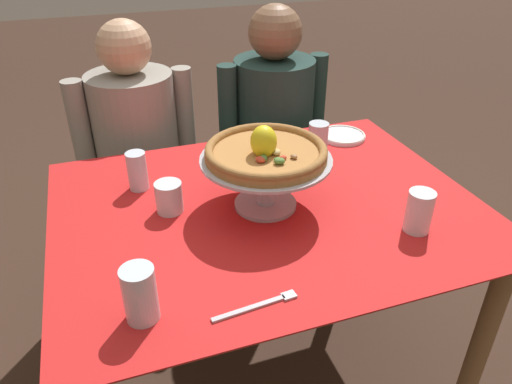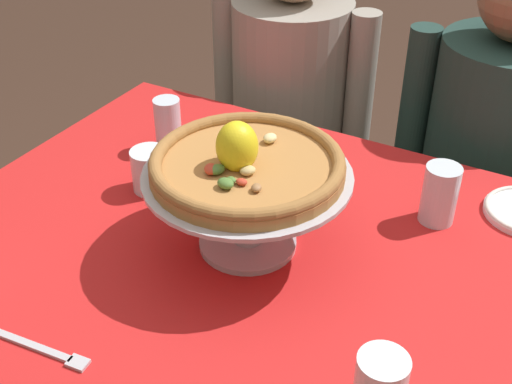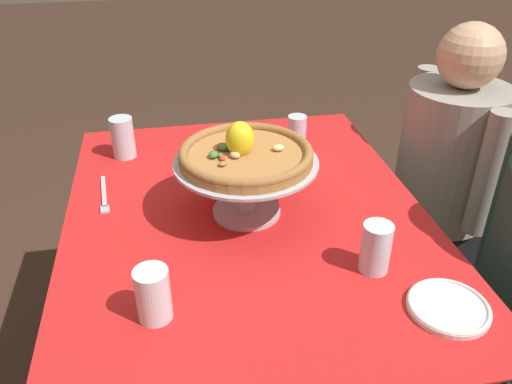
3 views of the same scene
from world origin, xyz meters
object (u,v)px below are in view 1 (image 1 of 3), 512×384
(water_glass_front_left, at_px, (140,297))
(water_glass_side_left, at_px, (169,199))
(water_glass_back_left, at_px, (138,173))
(diner_left, at_px, (140,164))
(dinner_fork, at_px, (260,305))
(pizza, at_px, (266,151))
(water_glass_back_right, at_px, (318,142))
(pizza_stand, at_px, (266,174))
(side_plate, at_px, (343,135))
(diner_right, at_px, (273,144))
(water_glass_front_right, at_px, (419,214))

(water_glass_front_left, relative_size, water_glass_side_left, 1.44)
(water_glass_back_left, relative_size, diner_left, 0.11)
(dinner_fork, bearing_deg, pizza, 68.25)
(water_glass_back_left, bearing_deg, pizza, -33.96)
(water_glass_front_left, relative_size, water_glass_back_left, 1.08)
(pizza, xyz_separation_m, water_glass_back_right, (0.29, 0.25, -0.13))
(water_glass_back_right, bearing_deg, diner_left, 138.51)
(pizza_stand, height_order, side_plate, pizza_stand)
(water_glass_back_left, xyz_separation_m, diner_right, (0.64, 0.51, -0.23))
(water_glass_side_left, height_order, side_plate, water_glass_side_left)
(water_glass_front_left, bearing_deg, diner_left, 84.11)
(pizza_stand, relative_size, diner_left, 0.32)
(water_glass_back_right, height_order, water_glass_front_right, water_glass_back_right)
(diner_left, bearing_deg, water_glass_front_right, -57.64)
(water_glass_back_right, xyz_separation_m, side_plate, (0.16, 0.10, -0.04))
(side_plate, bearing_deg, water_glass_back_left, -170.57)
(side_plate, bearing_deg, diner_right, 109.92)
(water_glass_front_left, distance_m, water_glass_front_right, 0.75)
(water_glass_side_left, bearing_deg, water_glass_back_left, 112.96)
(diner_left, bearing_deg, water_glass_back_left, -95.16)
(water_glass_front_left, bearing_deg, dinner_fork, -11.76)
(water_glass_back_right, xyz_separation_m, water_glass_front_right, (0.06, -0.50, -0.00))
(water_glass_front_right, bearing_deg, water_glass_back_left, 145.40)
(water_glass_side_left, bearing_deg, water_glass_front_left, -108.35)
(water_glass_front_left, bearing_deg, water_glass_side_left, 71.65)
(pizza, height_order, diner_left, diner_left)
(water_glass_back_right, distance_m, dinner_fork, 0.77)
(water_glass_back_right, height_order, dinner_fork, water_glass_back_right)
(pizza_stand, relative_size, water_glass_back_right, 3.07)
(water_glass_front_right, xyz_separation_m, water_glass_side_left, (-0.62, 0.31, -0.01))
(pizza_stand, distance_m, diner_right, 0.84)
(water_glass_front_left, xyz_separation_m, water_glass_back_left, (0.06, 0.56, -0.00))
(water_glass_front_left, bearing_deg, side_plate, 39.12)
(water_glass_front_left, height_order, side_plate, water_glass_front_left)
(pizza_stand, height_order, diner_right, diner_right)
(dinner_fork, distance_m, diner_right, 1.22)
(diner_right, bearing_deg, pizza_stand, -112.60)
(pizza, bearing_deg, dinner_fork, -111.75)
(water_glass_back_left, height_order, side_plate, water_glass_back_left)
(water_glass_back_right, bearing_deg, pizza_stand, -138.66)
(pizza, distance_m, diner_left, 0.89)
(diner_left, relative_size, diner_right, 0.98)
(water_glass_back_left, bearing_deg, water_glass_front_right, -34.60)
(water_glass_back_right, relative_size, side_plate, 0.71)
(side_plate, bearing_deg, water_glass_back_right, -146.20)
(water_glass_side_left, bearing_deg, diner_left, 91.60)
(dinner_fork, bearing_deg, water_glass_back_right, 55.33)
(water_glass_front_right, height_order, side_plate, water_glass_front_right)
(water_glass_back_left, height_order, diner_left, diner_left)
(water_glass_back_right, distance_m, diner_right, 0.53)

